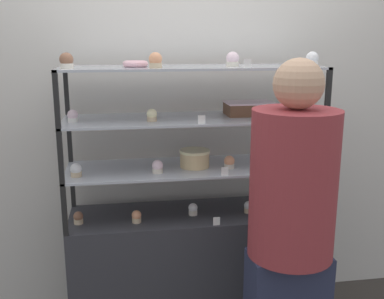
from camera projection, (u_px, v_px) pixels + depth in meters
back_wall at (183, 103)px, 2.74m from camera, size 8.00×0.05×2.60m
display_base at (192, 271)px, 2.62m from camera, size 1.36×0.44×0.73m
display_riser_lower at (192, 169)px, 2.47m from camera, size 1.36×0.44×0.27m
display_riser_middle at (192, 121)px, 2.41m from camera, size 1.36×0.44×0.27m
display_riser_upper at (192, 69)px, 2.34m from camera, size 1.36×0.44×0.27m
layer_cake_centerpiece at (195, 158)px, 2.45m from camera, size 0.17×0.17×0.10m
sheet_cake_frosted at (249, 108)px, 2.48m from camera, size 0.26×0.18×0.07m
cupcake_0 at (78, 218)px, 2.37m from camera, size 0.05×0.05×0.07m
cupcake_1 at (137, 217)px, 2.39m from camera, size 0.05×0.05×0.07m
cupcake_2 at (193, 209)px, 2.49m from camera, size 0.05×0.05×0.07m
cupcake_3 at (249, 207)px, 2.52m from camera, size 0.05×0.05×0.07m
cupcake_4 at (301, 203)px, 2.58m from camera, size 0.05×0.05×0.07m
price_tag_0 at (217, 221)px, 2.35m from camera, size 0.04×0.00×0.04m
cupcake_5 at (76, 170)px, 2.27m from camera, size 0.06×0.06×0.07m
cupcake_6 at (158, 167)px, 2.33m from camera, size 0.06×0.06×0.07m
cupcake_7 at (229, 162)px, 2.42m from camera, size 0.06×0.06×0.07m
cupcake_8 at (304, 159)px, 2.49m from camera, size 0.06×0.06×0.07m
price_tag_1 at (225, 171)px, 2.29m from camera, size 0.04×0.00×0.04m
cupcake_9 at (73, 116)px, 2.26m from camera, size 0.05×0.05×0.06m
cupcake_10 at (152, 115)px, 2.29m from camera, size 0.05×0.05×0.06m
cupcake_11 at (306, 111)px, 2.41m from camera, size 0.05×0.05×0.06m
price_tag_2 at (202, 120)px, 2.21m from camera, size 0.04×0.00×0.04m
cupcake_12 at (66, 61)px, 2.13m from camera, size 0.07×0.07×0.08m
cupcake_13 at (156, 61)px, 2.19m from camera, size 0.07×0.07×0.08m
cupcake_14 at (233, 60)px, 2.30m from camera, size 0.07×0.07×0.08m
cupcake_15 at (312, 59)px, 2.32m from camera, size 0.07×0.07×0.08m
price_tag_3 at (247, 63)px, 2.18m from camera, size 0.04×0.00×0.04m
donut_glazed at (135, 64)px, 2.28m from camera, size 0.13×0.13×0.03m
customer_figure at (291, 230)px, 1.97m from camera, size 0.37×0.37×1.60m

